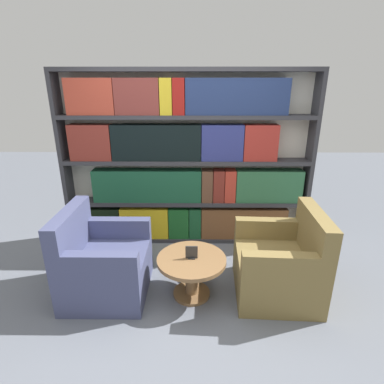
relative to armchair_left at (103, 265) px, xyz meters
The scene contains 6 objects.
ground_plane 0.92m from the armchair_left, 16.74° to the right, with size 14.00×14.00×0.00m, color slate.
bookshelf 1.61m from the armchair_left, 55.06° to the left, with size 3.19×0.30×2.23m.
armchair_left is the anchor object (origin of this frame).
armchair_right 1.81m from the armchair_left, ahead, with size 0.84×0.88×0.91m.
coffee_table 0.91m from the armchair_left, ahead, with size 0.69×0.69×0.43m.
table_sign 0.92m from the armchair_left, ahead, with size 0.12×0.06×0.13m.
Camera 1 is at (0.10, -2.36, 2.06)m, focal length 28.00 mm.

